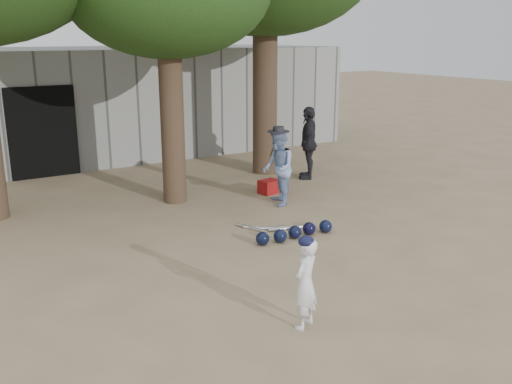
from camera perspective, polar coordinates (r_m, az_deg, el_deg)
ground at (r=8.31m, az=0.14°, el=-8.50°), size 70.00×70.00×0.00m
boy_player at (r=6.79m, az=4.95°, el=-9.12°), size 0.48×0.42×1.11m
spectator_blue at (r=11.51m, az=2.22°, el=2.42°), size 0.83×0.92×1.55m
spectator_dark at (r=13.74m, az=5.27°, el=4.92°), size 0.97×1.06×1.74m
red_bag at (r=12.51m, az=1.31°, el=0.54°), size 0.47×0.38×0.30m
back_building at (r=17.34m, az=-18.52°, el=8.50°), size 16.00×5.24×3.00m
helmet_row at (r=9.77m, az=3.91°, el=-4.04°), size 1.51×0.29×0.23m
bat_pile at (r=10.23m, az=1.36°, el=-3.63°), size 1.05×0.82×0.06m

